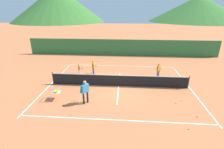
# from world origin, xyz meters

# --- Properties ---
(ground_plane) EXTENTS (120.00, 120.00, 0.00)m
(ground_plane) POSITION_xyz_m (0.00, 0.00, 0.00)
(ground_plane) COLOR #C67042
(line_baseline_near) EXTENTS (11.39, 0.08, 0.01)m
(line_baseline_near) POSITION_xyz_m (0.00, -4.51, 0.00)
(line_baseline_near) COLOR white
(line_baseline_near) RESTS_ON ground
(line_baseline_far) EXTENTS (11.39, 0.08, 0.01)m
(line_baseline_far) POSITION_xyz_m (0.00, 5.14, 0.00)
(line_baseline_far) COLOR white
(line_baseline_far) RESTS_ON ground
(line_sideline_west) EXTENTS (0.08, 9.64, 0.01)m
(line_sideline_west) POSITION_xyz_m (-5.69, 0.00, 0.00)
(line_sideline_west) COLOR white
(line_sideline_west) RESTS_ON ground
(line_sideline_east) EXTENTS (0.08, 9.64, 0.01)m
(line_sideline_east) POSITION_xyz_m (5.69, 0.00, 0.00)
(line_sideline_east) COLOR white
(line_sideline_east) RESTS_ON ground
(line_service_center) EXTENTS (0.08, 5.74, 0.01)m
(line_service_center) POSITION_xyz_m (0.00, 0.00, 0.00)
(line_service_center) COLOR white
(line_service_center) RESTS_ON ground
(tennis_net) EXTENTS (11.06, 0.08, 1.05)m
(tennis_net) POSITION_xyz_m (0.00, 0.00, 0.50)
(tennis_net) COLOR #333338
(tennis_net) RESTS_ON ground
(instructor) EXTENTS (0.60, 0.78, 1.64)m
(instructor) POSITION_xyz_m (-2.10, -2.80, 0.98)
(instructor) COLOR black
(instructor) RESTS_ON ground
(student_0) EXTENTS (0.53, 0.52, 1.21)m
(student_0) POSITION_xyz_m (-3.78, 1.97, 0.73)
(student_0) COLOR silver
(student_0) RESTS_ON ground
(student_1) EXTENTS (0.43, 0.64, 1.38)m
(student_1) POSITION_xyz_m (-2.53, 2.50, 0.83)
(student_1) COLOR navy
(student_1) RESTS_ON ground
(student_2) EXTENTS (0.46, 0.43, 1.24)m
(student_2) POSITION_xyz_m (3.57, 2.34, 0.74)
(student_2) COLOR navy
(student_2) RESTS_ON ground
(ball_cart) EXTENTS (0.58, 0.58, 0.90)m
(ball_cart) POSITION_xyz_m (-4.24, -2.44, 0.60)
(ball_cart) COLOR #B7B7BC
(ball_cart) RESTS_ON ground
(tennis_ball_0) EXTENTS (0.07, 0.07, 0.07)m
(tennis_ball_0) POSITION_xyz_m (4.81, -3.83, 0.03)
(tennis_ball_0) COLOR yellow
(tennis_ball_0) RESTS_ON ground
(tennis_ball_1) EXTENTS (0.07, 0.07, 0.07)m
(tennis_ball_1) POSITION_xyz_m (4.45, -2.05, 0.03)
(tennis_ball_1) COLOR yellow
(tennis_ball_1) RESTS_ON ground
(tennis_ball_2) EXTENTS (0.07, 0.07, 0.07)m
(tennis_ball_2) POSITION_xyz_m (-0.46, -1.73, 0.03)
(tennis_ball_2) COLOR yellow
(tennis_ball_2) RESTS_ON ground
(tennis_ball_3) EXTENTS (0.07, 0.07, 0.07)m
(tennis_ball_3) POSITION_xyz_m (3.91, -5.00, 0.03)
(tennis_ball_3) COLOR yellow
(tennis_ball_3) RESTS_ON ground
(tennis_ball_4) EXTENTS (0.07, 0.07, 0.07)m
(tennis_ball_4) POSITION_xyz_m (2.32, -1.97, 0.03)
(tennis_ball_4) COLOR yellow
(tennis_ball_4) RESTS_ON ground
(tennis_ball_5) EXTENTS (0.07, 0.07, 0.07)m
(tennis_ball_5) POSITION_xyz_m (-2.61, -4.22, 0.03)
(tennis_ball_5) COLOR yellow
(tennis_ball_5) RESTS_ON ground
(tennis_ball_6) EXTENTS (0.07, 0.07, 0.07)m
(tennis_ball_6) POSITION_xyz_m (3.96, -2.41, 0.03)
(tennis_ball_6) COLOR yellow
(tennis_ball_6) RESTS_ON ground
(windscreen_fence) EXTENTS (25.05, 0.08, 2.14)m
(windscreen_fence) POSITION_xyz_m (0.00, 9.60, 1.07)
(windscreen_fence) COLOR #33753D
(windscreen_fence) RESTS_ON ground
(hill_0) EXTENTS (44.06, 44.06, 11.34)m
(hill_0) POSITION_xyz_m (33.61, 73.20, 5.67)
(hill_0) COLOR #38702D
(hill_0) RESTS_ON ground
(hill_1) EXTENTS (41.78, 41.78, 15.18)m
(hill_1) POSITION_xyz_m (-30.49, 68.04, 7.59)
(hill_1) COLOR #38702D
(hill_1) RESTS_ON ground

